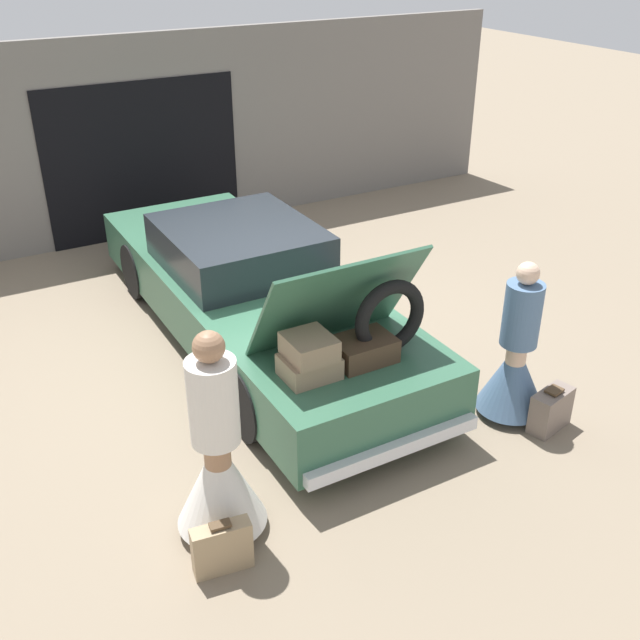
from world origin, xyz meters
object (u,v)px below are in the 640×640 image
at_px(suitcase_beside_left_person, 222,548).
at_px(person_left, 218,465).
at_px(car, 254,292).
at_px(person_right, 515,363).
at_px(suitcase_beside_right_person, 551,410).

bearing_deg(suitcase_beside_left_person, person_left, 67.38).
distance_m(person_left, suitcase_beside_left_person, 0.58).
bearing_deg(car, person_right, -59.22).
height_order(person_right, suitcase_beside_right_person, person_right).
bearing_deg(car, suitcase_beside_left_person, -119.09).
bearing_deg(suitcase_beside_right_person, car, 119.85).
xyz_separation_m(car, person_right, (1.47, -2.47, -0.02)).
relative_size(car, person_left, 3.16).
relative_size(suitcase_beside_left_person, suitcase_beside_right_person, 0.94).
bearing_deg(person_right, person_left, 97.90).
relative_size(person_right, suitcase_beside_left_person, 3.51).
xyz_separation_m(person_left, suitcase_beside_right_person, (3.10, -0.28, -0.41)).
relative_size(person_left, person_right, 1.11).
distance_m(car, suitcase_beside_right_person, 3.29).
bearing_deg(person_right, car, 37.15).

